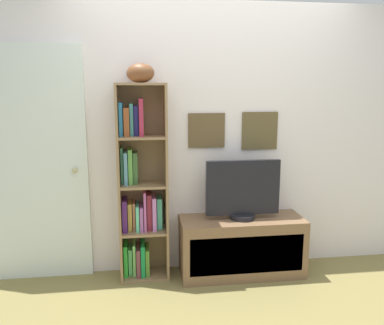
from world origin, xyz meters
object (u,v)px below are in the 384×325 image
(tv_stand, at_px, (241,246))
(door, at_px, (34,166))
(television, at_px, (243,191))
(bookshelf, at_px, (140,191))
(football, at_px, (140,73))

(tv_stand, height_order, door, door)
(television, bearing_deg, tv_stand, -90.00)
(bookshelf, xyz_separation_m, tv_stand, (0.89, -0.10, -0.51))
(bookshelf, relative_size, tv_stand, 1.55)
(tv_stand, xyz_separation_m, television, (0.00, 0.00, 0.51))
(football, relative_size, television, 0.37)
(football, relative_size, tv_stand, 0.22)
(television, bearing_deg, football, 175.60)
(tv_stand, xyz_separation_m, door, (-1.77, 0.18, 0.74))
(bookshelf, distance_m, tv_stand, 1.03)
(tv_stand, bearing_deg, door, 174.18)
(bookshelf, height_order, football, football)
(bookshelf, height_order, tv_stand, bookshelf)
(bookshelf, bearing_deg, football, -45.38)
(football, bearing_deg, bookshelf, 134.62)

